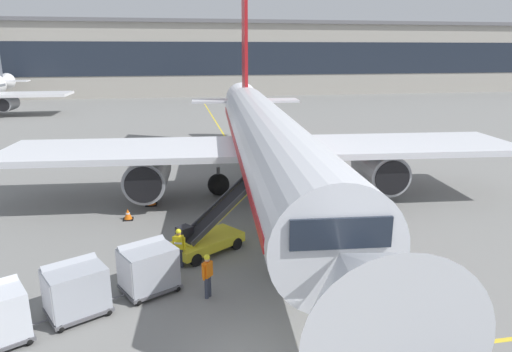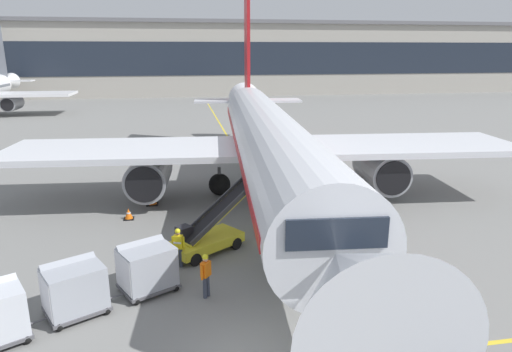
{
  "view_description": "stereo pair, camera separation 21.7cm",
  "coord_description": "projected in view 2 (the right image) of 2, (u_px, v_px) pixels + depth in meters",
  "views": [
    {
      "loc": [
        -1.92,
        -11.5,
        8.95
      ],
      "look_at": [
        1.88,
        9.47,
        3.01
      ],
      "focal_mm": 31.67,
      "sensor_mm": 36.0,
      "label": 1
    },
    {
      "loc": [
        -1.71,
        -11.54,
        8.95
      ],
      "look_at": [
        1.88,
        9.47,
        3.01
      ],
      "focal_mm": 31.67,
      "sensor_mm": 36.0,
      "label": 2
    }
  ],
  "objects": [
    {
      "name": "safety_cone_engine_keepout",
      "position": [
        152.0,
        198.0,
        27.06
      ],
      "size": [
        0.7,
        0.7,
        0.79
      ],
      "color": "black",
      "rests_on": "ground"
    },
    {
      "name": "terminal_building",
      "position": [
        247.0,
        58.0,
        99.69
      ],
      "size": [
        144.77,
        22.19,
        14.77
      ],
      "color": "#A8A399",
      "rests_on": "ground"
    },
    {
      "name": "parked_airplane",
      "position": [
        267.0,
        140.0,
        27.46
      ],
      "size": [
        31.38,
        41.23,
        13.86
      ],
      "color": "silver",
      "rests_on": "ground"
    },
    {
      "name": "ground_crew_wingwalker",
      "position": [
        178.0,
        245.0,
        19.1
      ],
      "size": [
        0.54,
        0.35,
        1.74
      ],
      "color": "#333847",
      "rests_on": "ground"
    },
    {
      "name": "belt_loader",
      "position": [
        209.0,
        232.0,
        20.72
      ],
      "size": [
        4.96,
        3.98,
        3.3
      ],
      "color": "gold",
      "rests_on": "ground"
    },
    {
      "name": "ground_crew_marshaller",
      "position": [
        154.0,
        255.0,
        18.19
      ],
      "size": [
        0.33,
        0.56,
        1.74
      ],
      "color": "black",
      "rests_on": "ground"
    },
    {
      "name": "baggage_cart_lead",
      "position": [
        147.0,
        266.0,
        17.22
      ],
      "size": [
        2.78,
        2.35,
        1.91
      ],
      "color": "#515156",
      "rests_on": "ground"
    },
    {
      "name": "ground_crew_by_loader",
      "position": [
        146.0,
        272.0,
        16.76
      ],
      "size": [
        0.5,
        0.4,
        1.74
      ],
      "color": "black",
      "rests_on": "ground"
    },
    {
      "name": "baggage_cart_second",
      "position": [
        74.0,
        288.0,
        15.68
      ],
      "size": [
        2.78,
        2.35,
        1.91
      ],
      "color": "#515156",
      "rests_on": "ground"
    },
    {
      "name": "apron_guidance_line_lead_in",
      "position": [
        266.0,
        201.0,
        27.74
      ],
      "size": [
        0.2,
        110.0,
        0.01
      ],
      "color": "yellow",
      "rests_on": "ground"
    },
    {
      "name": "ground_crew_by_carts",
      "position": [
        206.0,
        273.0,
        16.73
      ],
      "size": [
        0.43,
        0.46,
        1.74
      ],
      "color": "#333847",
      "rests_on": "ground"
    },
    {
      "name": "safety_cone_wingtip",
      "position": [
        129.0,
        214.0,
        24.74
      ],
      "size": [
        0.54,
        0.54,
        0.62
      ],
      "color": "black",
      "rests_on": "ground"
    }
  ]
}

